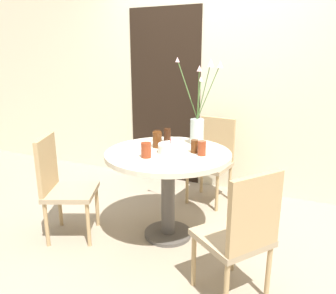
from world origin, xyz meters
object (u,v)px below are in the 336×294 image
at_px(chair_left_flank, 241,231).
at_px(birthday_cake, 171,148).
at_px(side_plate, 137,146).
at_px(drink_glass_1, 167,135).
at_px(drink_glass_0, 146,150).
at_px(chair_far_back, 213,156).
at_px(chair_right_flank, 61,182).
at_px(drink_glass_2, 194,146).
at_px(drink_glass_5, 157,140).
at_px(drink_glass_3, 202,148).
at_px(drink_glass_4, 157,136).
at_px(flower_vase, 198,121).

relative_size(chair_left_flank, birthday_cake, 4.33).
distance_m(side_plate, drink_glass_1, 0.31).
height_order(chair_left_flank, drink_glass_0, chair_left_flank).
bearing_deg(chair_far_back, chair_right_flank, -119.03).
distance_m(chair_left_flank, drink_glass_2, 0.85).
distance_m(chair_left_flank, drink_glass_5, 1.11).
relative_size(drink_glass_0, drink_glass_3, 1.00).
height_order(drink_glass_1, drink_glass_5, drink_glass_5).
height_order(chair_far_back, chair_left_flank, same).
relative_size(side_plate, drink_glass_2, 1.66).
distance_m(chair_left_flank, drink_glass_1, 1.23).
bearing_deg(drink_glass_4, birthday_cake, -47.56).
xyz_separation_m(drink_glass_1, drink_glass_2, (0.34, -0.21, -0.01)).
height_order(side_plate, drink_glass_3, drink_glass_3).
relative_size(chair_left_flank, side_plate, 5.04).
bearing_deg(side_plate, birthday_cake, -7.98).
xyz_separation_m(chair_far_back, flower_vase, (0.02, -0.56, 0.48)).
bearing_deg(side_plate, drink_glass_2, 3.94).
relative_size(birthday_cake, drink_glass_1, 1.63).
xyz_separation_m(drink_glass_4, drink_glass_5, (0.09, -0.18, 0.02)).
distance_m(drink_glass_3, drink_glass_5, 0.43).
distance_m(birthday_cake, drink_glass_3, 0.25).
bearing_deg(flower_vase, chair_right_flank, -144.13).
bearing_deg(drink_glass_1, drink_glass_0, -84.84).
bearing_deg(drink_glass_2, drink_glass_3, -30.25).
height_order(side_plate, drink_glass_1, drink_glass_1).
bearing_deg(birthday_cake, side_plate, 172.02).
bearing_deg(drink_glass_3, drink_glass_5, 171.45).
bearing_deg(chair_left_flank, chair_right_flank, -59.87).
distance_m(drink_glass_1, drink_glass_4, 0.09).
bearing_deg(drink_glass_0, drink_glass_2, 42.87).
height_order(chair_far_back, flower_vase, flower_vase).
relative_size(chair_right_flank, side_plate, 5.04).
distance_m(birthday_cake, drink_glass_5, 0.20).
bearing_deg(drink_glass_1, side_plate, -124.53).
xyz_separation_m(chair_far_back, drink_glass_3, (0.16, -0.87, 0.33)).
xyz_separation_m(flower_vase, drink_glass_2, (0.06, -0.26, -0.15)).
distance_m(chair_far_back, drink_glass_2, 0.89).
distance_m(chair_right_flank, drink_glass_4, 0.93).
height_order(flower_vase, drink_glass_2, flower_vase).
bearing_deg(chair_right_flank, flower_vase, -78.36).
height_order(drink_glass_1, drink_glass_2, drink_glass_1).
height_order(chair_left_flank, drink_glass_1, drink_glass_1).
bearing_deg(drink_glass_1, drink_glass_5, -91.45).
bearing_deg(flower_vase, drink_glass_1, -169.92).
bearing_deg(drink_glass_5, chair_left_flank, -35.25).
bearing_deg(drink_glass_2, chair_right_flank, -157.02).
distance_m(birthday_cake, drink_glass_0, 0.23).
relative_size(chair_far_back, side_plate, 5.04).
distance_m(drink_glass_1, drink_glass_3, 0.49).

